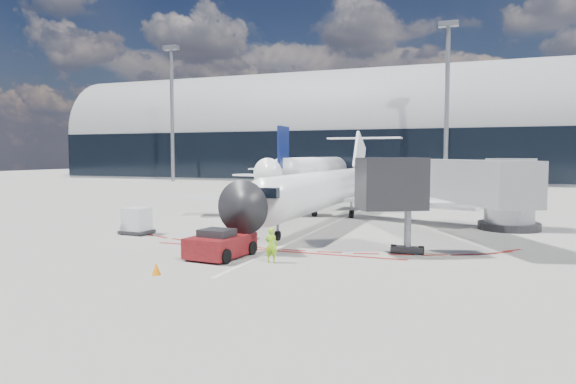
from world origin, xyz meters
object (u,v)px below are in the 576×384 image
at_px(regional_jet, 328,188).
at_px(ramp_worker, 271,245).
at_px(uld_container, 137,221).
at_px(pushback_tug, 221,244).

bearing_deg(regional_jet, ramp_worker, -83.03).
distance_m(regional_jet, uld_container, 14.92).
height_order(regional_jet, uld_container, regional_jet).
xyz_separation_m(pushback_tug, uld_container, (-8.48, 4.67, 0.20)).
height_order(ramp_worker, uld_container, uld_container).
xyz_separation_m(regional_jet, pushback_tug, (-0.80, -16.25, -1.82)).
bearing_deg(pushback_tug, regional_jet, 93.08).
xyz_separation_m(regional_jet, uld_container, (-9.27, -11.58, -1.62)).
distance_m(regional_jet, ramp_worker, 16.74).
distance_m(pushback_tug, uld_container, 9.68).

